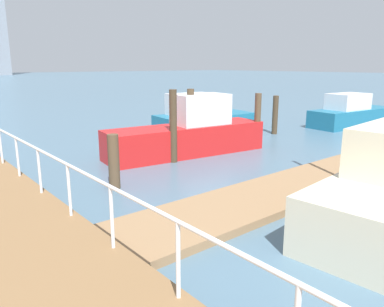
# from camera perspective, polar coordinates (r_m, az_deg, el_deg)

# --- Properties ---
(ground_plane) EXTENTS (300.00, 300.00, 0.00)m
(ground_plane) POSITION_cam_1_polar(r_m,az_deg,el_deg) (18.11, -20.38, 1.94)
(ground_plane) COLOR slate
(floating_dock) EXTENTS (10.57, 2.00, 0.18)m
(floating_dock) POSITION_cam_1_polar(r_m,az_deg,el_deg) (10.00, 12.58, -5.86)
(floating_dock) COLOR #93704C
(floating_dock) RESTS_ON ground_plane
(boardwalk_railing) EXTENTS (0.06, 31.63, 1.08)m
(boardwalk_railing) POSITION_cam_1_polar(r_m,az_deg,el_deg) (7.69, -18.30, -3.04)
(boardwalk_railing) COLOR white
(boardwalk_railing) RESTS_ON boardwalk
(dock_piling_0) EXTENTS (0.26, 0.26, 2.22)m
(dock_piling_0) POSITION_cam_1_polar(r_m,az_deg,el_deg) (15.32, 9.89, 4.85)
(dock_piling_0) COLOR brown
(dock_piling_0) RESTS_ON ground_plane
(dock_piling_1) EXTENTS (0.26, 0.26, 2.51)m
(dock_piling_1) POSITION_cam_1_polar(r_m,az_deg,el_deg) (12.90, -2.86, 4.11)
(dock_piling_1) COLOR #473826
(dock_piling_1) RESTS_ON ground_plane
(dock_piling_2) EXTENTS (0.26, 0.26, 2.46)m
(dock_piling_2) POSITION_cam_1_polar(r_m,az_deg,el_deg) (14.06, -0.21, 4.79)
(dock_piling_2) COLOR #473826
(dock_piling_2) RESTS_ON ground_plane
(dock_piling_3) EXTENTS (0.27, 0.27, 1.86)m
(dock_piling_3) POSITION_cam_1_polar(r_m,az_deg,el_deg) (18.77, 12.50, 5.73)
(dock_piling_3) COLOR #473826
(dock_piling_3) RESTS_ON ground_plane
(dock_piling_5) EXTENTS (0.30, 0.30, 1.51)m
(dock_piling_5) POSITION_cam_1_polar(r_m,az_deg,el_deg) (10.41, -11.78, -1.23)
(dock_piling_5) COLOR brown
(dock_piling_5) RESTS_ON ground_plane
(moored_boat_1) EXTENTS (6.39, 2.36, 2.24)m
(moored_boat_1) POSITION_cam_1_polar(r_m,az_deg,el_deg) (14.19, -0.40, 3.07)
(moored_boat_1) COLOR red
(moored_boat_1) RESTS_ON ground_plane
(moored_boat_3) EXTENTS (5.21, 2.71, 1.94)m
(moored_boat_3) POSITION_cam_1_polar(r_m,az_deg,el_deg) (18.94, 1.46, 5.49)
(moored_boat_3) COLOR #1E6B8C
(moored_boat_3) RESTS_ON ground_plane
(moored_boat_4) EXTENTS (5.81, 2.32, 1.79)m
(moored_boat_4) POSITION_cam_1_polar(r_m,az_deg,el_deg) (22.69, 23.05, 5.59)
(moored_boat_4) COLOR #1E6B8C
(moored_boat_4) RESTS_ON ground_plane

